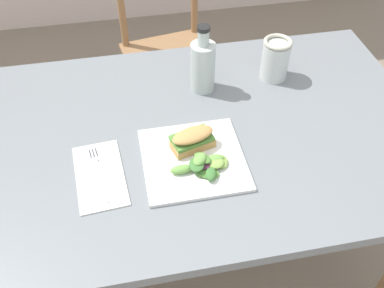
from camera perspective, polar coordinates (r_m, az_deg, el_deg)
name	(u,v)px	position (r m, az deg, el deg)	size (l,w,h in m)	color
dining_table	(183,162)	(1.28, -1.13, -2.41)	(1.39, 0.82, 0.74)	slate
chair_wooden_far	(171,53)	(2.01, -2.77, 11.79)	(0.46, 0.46, 0.87)	#8E6642
plate_lunch	(195,159)	(1.11, 0.39, -1.98)	(0.26, 0.26, 0.01)	white
sandwich_half_front	(194,139)	(1.12, 0.29, 0.69)	(0.12, 0.09, 0.06)	tan
salad_mixed_greens	(207,164)	(1.07, 1.98, -2.65)	(0.15, 0.10, 0.04)	#518438
napkin_folded	(102,175)	(1.10, -11.77, -4.01)	(0.12, 0.22, 0.00)	silver
fork_on_napkin	(100,169)	(1.11, -11.98, -3.25)	(0.05, 0.19, 0.00)	silver
bottle_cold_brew	(204,68)	(1.29, 1.61, 9.93)	(0.07, 0.07, 0.21)	black
mason_jar_iced_tea	(276,61)	(1.37, 11.01, 10.68)	(0.09, 0.09, 0.13)	#995623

